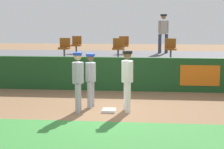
# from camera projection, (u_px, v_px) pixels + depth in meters

# --- Properties ---
(ground_plane) EXTENTS (60.00, 60.00, 0.00)m
(ground_plane) POSITION_uv_depth(u_px,v_px,m) (106.00, 111.00, 10.95)
(ground_plane) COLOR #846042
(grass_foreground_strip) EXTENTS (18.00, 2.80, 0.01)m
(grass_foreground_strip) POSITION_uv_depth(u_px,v_px,m) (94.00, 138.00, 8.41)
(grass_foreground_strip) COLOR #388438
(grass_foreground_strip) RESTS_ON ground_plane
(first_base) EXTENTS (0.40, 0.40, 0.08)m
(first_base) POSITION_uv_depth(u_px,v_px,m) (109.00, 110.00, 10.82)
(first_base) COLOR white
(first_base) RESTS_ON ground_plane
(player_fielder_home) EXTENTS (0.43, 0.60, 1.87)m
(player_fielder_home) POSITION_uv_depth(u_px,v_px,m) (127.00, 77.00, 10.73)
(player_fielder_home) COLOR white
(player_fielder_home) RESTS_ON ground_plane
(player_runner_visitor) EXTENTS (0.37, 0.48, 1.73)m
(player_runner_visitor) POSITION_uv_depth(u_px,v_px,m) (91.00, 77.00, 11.24)
(player_runner_visitor) COLOR #9EA3AD
(player_runner_visitor) RESTS_ON ground_plane
(player_coach_visitor) EXTENTS (0.37, 0.51, 1.83)m
(player_coach_visitor) POSITION_uv_depth(u_px,v_px,m) (78.00, 78.00, 10.64)
(player_coach_visitor) COLOR #9EA3AD
(player_coach_visitor) RESTS_ON ground_plane
(field_wall) EXTENTS (18.00, 0.26, 1.33)m
(field_wall) POSITION_uv_depth(u_px,v_px,m) (115.00, 74.00, 14.01)
(field_wall) COLOR #19471E
(field_wall) RESTS_ON ground_plane
(bleacher_platform) EXTENTS (18.00, 4.80, 1.15)m
(bleacher_platform) POSITION_uv_depth(u_px,v_px,m) (120.00, 67.00, 16.56)
(bleacher_platform) COLOR #59595E
(bleacher_platform) RESTS_ON ground_plane
(seat_front_right) EXTENTS (0.45, 0.44, 0.84)m
(seat_front_right) POSITION_uv_depth(u_px,v_px,m) (171.00, 47.00, 15.07)
(seat_front_right) COLOR #4C4C51
(seat_front_right) RESTS_ON bleacher_platform
(seat_front_center) EXTENTS (0.48, 0.44, 0.84)m
(seat_front_center) POSITION_uv_depth(u_px,v_px,m) (118.00, 47.00, 15.28)
(seat_front_center) COLOR #4C4C51
(seat_front_center) RESTS_ON bleacher_platform
(seat_back_left) EXTENTS (0.46, 0.44, 0.84)m
(seat_back_left) POSITION_uv_depth(u_px,v_px,m) (76.00, 44.00, 17.25)
(seat_back_left) COLOR #4C4C51
(seat_back_left) RESTS_ON bleacher_platform
(seat_front_left) EXTENTS (0.46, 0.44, 0.84)m
(seat_front_left) POSITION_uv_depth(u_px,v_px,m) (65.00, 46.00, 15.50)
(seat_front_left) COLOR #4C4C51
(seat_front_left) RESTS_ON bleacher_platform
(seat_back_center) EXTENTS (0.47, 0.44, 0.84)m
(seat_back_center) POSITION_uv_depth(u_px,v_px,m) (124.00, 44.00, 17.04)
(seat_back_center) COLOR #4C4C51
(seat_back_center) RESTS_ON bleacher_platform
(spectator_hooded) EXTENTS (0.52, 0.44, 1.89)m
(spectator_hooded) POSITION_uv_depth(u_px,v_px,m) (163.00, 31.00, 17.31)
(spectator_hooded) COLOR #33384C
(spectator_hooded) RESTS_ON bleacher_platform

